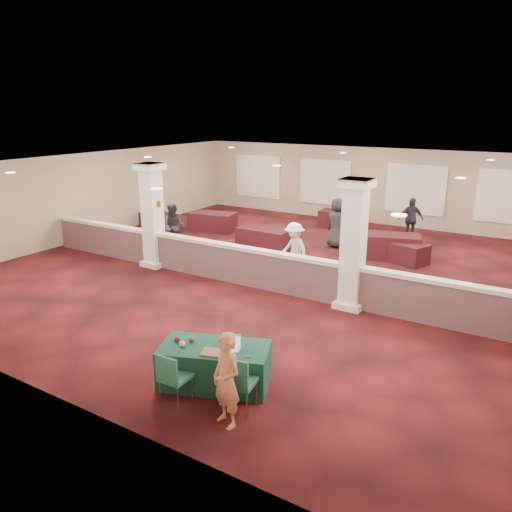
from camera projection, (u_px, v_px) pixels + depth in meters
The scene contains 32 objects.
ground at pixel (275, 271), 15.21m from camera, with size 16.00×16.00×0.00m, color #4D1313.
wall_back at pixel (368, 185), 21.28m from camera, with size 16.00×0.04×3.20m, color gray.
wall_front at pixel (37, 308), 8.23m from camera, with size 16.00×0.04×3.20m, color gray.
wall_left at pixel (91, 196), 18.79m from camera, with size 0.04×16.00×3.20m, color gray.
ceiling at pixel (276, 165), 14.30m from camera, with size 16.00×16.00×0.02m, color white.
partition_wall at pixel (249, 266), 13.83m from camera, with size 15.60×0.28×1.10m.
column_left at pixel (153, 215), 15.29m from camera, with size 0.72×0.72×3.20m.
column_right at pixel (353, 244), 12.01m from camera, with size 0.72×0.72×3.20m.
sconce_left at pixel (145, 202), 15.32m from camera, with size 0.12×0.12×0.18m.
sconce_right at pixel (159, 204), 15.04m from camera, with size 0.12×0.12×0.18m.
near_table at pixel (215, 365), 8.89m from camera, with size 1.92×0.96×0.74m, color #0F382C.
conf_chair_main at pixel (238, 379), 8.01m from camera, with size 0.58×0.58×1.00m.
conf_chair_side at pixel (172, 375), 8.24m from camera, with size 0.47×0.47×0.92m.
woman at pixel (227, 380), 7.63m from camera, with size 0.56×0.37×1.54m, color #EA8C66.
far_table_front_left at pixel (161, 222), 20.08m from camera, with size 1.73×0.87×0.70m, color black.
far_table_front_center at pixel (265, 239), 17.39m from camera, with size 1.88×0.94×0.76m, color black.
far_table_front_right at pixel (402, 252), 16.06m from camera, with size 1.62×0.81×0.66m, color black.
far_table_back_left at pixel (213, 222), 20.10m from camera, with size 1.83×0.91×0.74m, color black.
far_table_back_center at pixel (341, 220), 20.60m from camera, with size 1.71×0.86×0.70m, color black.
far_table_back_right at pixel (389, 246), 16.44m from camera, with size 1.96×0.98×0.79m, color black.
attendee_a at pixel (174, 227), 17.23m from camera, with size 0.79×0.44×1.65m, color black.
attendee_b at pixel (294, 249), 14.66m from camera, with size 1.01×0.46×1.58m, color silver.
attendee_c at pixel (411, 219), 18.48m from camera, with size 0.95×0.45×1.62m, color black.
attendee_d at pixel (337, 223), 17.56m from camera, with size 0.87×0.47×1.77m, color black.
laptop_base at pixel (231, 349), 8.68m from camera, with size 0.33×0.23×0.02m, color silver.
laptop_screen at pixel (232, 340), 8.75m from camera, with size 0.33×0.01×0.22m, color silver.
screen_glow at pixel (232, 341), 8.75m from camera, with size 0.30×0.00×0.19m, color silver.
knitting at pixel (213, 353), 8.53m from camera, with size 0.40×0.30×0.03m, color #D05721.
yarn_cream at pixel (182, 344), 8.77m from camera, with size 0.11×0.11×0.11m, color #BFB79D.
yarn_red at pixel (177, 339), 8.94m from camera, with size 0.10×0.10×0.10m, color #5C1216.
yarn_grey at pixel (192, 339), 8.96m from camera, with size 0.11×0.11×0.11m, color #4B4B50.
scissors at pixel (248, 357), 8.40m from camera, with size 0.12×0.03×0.01m, color #AD1D12.
Camera 1 is at (7.10, -12.60, 4.77)m, focal length 35.00 mm.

